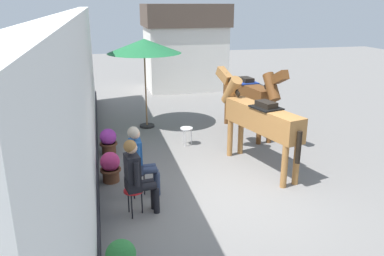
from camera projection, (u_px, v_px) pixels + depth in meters
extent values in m
plane|color=slate|center=(191.00, 145.00, 10.17)|extent=(40.00, 40.00, 0.00)
cube|color=white|center=(83.00, 100.00, 7.69)|extent=(0.30, 14.00, 3.40)
cube|color=black|center=(90.00, 170.00, 8.16)|extent=(0.34, 14.00, 0.36)
cube|color=silver|center=(185.00, 58.00, 16.58)|extent=(3.20, 2.40, 2.60)
cube|color=brown|center=(184.00, 15.00, 16.04)|extent=(3.40, 2.60, 0.90)
cylinder|color=red|center=(133.00, 191.00, 6.67)|extent=(0.34, 0.34, 0.03)
cylinder|color=black|center=(142.00, 202.00, 6.79)|extent=(0.02, 0.02, 0.45)
cylinder|color=black|center=(128.00, 201.00, 6.82)|extent=(0.02, 0.02, 0.45)
cylinder|color=black|center=(132.00, 207.00, 6.61)|extent=(0.02, 0.02, 0.45)
cube|color=black|center=(133.00, 184.00, 6.63)|extent=(0.29, 0.35, 0.20)
cube|color=black|center=(132.00, 167.00, 6.53)|extent=(0.27, 0.37, 0.44)
sphere|color=tan|center=(131.00, 148.00, 6.43)|extent=(0.20, 0.20, 0.20)
sphere|color=olive|center=(130.00, 146.00, 6.41)|extent=(0.22, 0.22, 0.22)
cylinder|color=black|center=(143.00, 183.00, 6.79)|extent=(0.40, 0.19, 0.13)
cylinder|color=black|center=(154.00, 197.00, 6.95)|extent=(0.11, 0.11, 0.46)
cylinder|color=black|center=(145.00, 187.00, 6.65)|extent=(0.40, 0.19, 0.13)
cylinder|color=black|center=(156.00, 201.00, 6.81)|extent=(0.11, 0.11, 0.46)
cylinder|color=black|center=(131.00, 165.00, 6.73)|extent=(0.09, 0.09, 0.42)
cylinder|color=black|center=(137.00, 174.00, 6.38)|extent=(0.09, 0.09, 0.42)
cylinder|color=black|center=(136.00, 173.00, 7.35)|extent=(0.34, 0.34, 0.03)
cylinder|color=black|center=(144.00, 184.00, 7.45)|extent=(0.02, 0.02, 0.45)
cylinder|color=black|center=(133.00, 182.00, 7.52)|extent=(0.02, 0.02, 0.45)
cylinder|color=black|center=(134.00, 188.00, 7.29)|extent=(0.02, 0.02, 0.45)
cube|color=#2D3851|center=(136.00, 168.00, 7.31)|extent=(0.24, 0.32, 0.20)
cube|color=#1E4C8C|center=(135.00, 152.00, 7.22)|extent=(0.22, 0.34, 0.44)
sphere|color=tan|center=(135.00, 134.00, 7.11)|extent=(0.20, 0.20, 0.20)
sphere|color=#B2A38E|center=(133.00, 132.00, 7.09)|extent=(0.22, 0.22, 0.22)
cylinder|color=#2D3851|center=(146.00, 167.00, 7.45)|extent=(0.38, 0.13, 0.13)
cylinder|color=#2D3851|center=(156.00, 181.00, 7.58)|extent=(0.11, 0.11, 0.46)
cylinder|color=#2D3851|center=(147.00, 171.00, 7.30)|extent=(0.38, 0.13, 0.13)
cylinder|color=#2D3851|center=(157.00, 184.00, 7.43)|extent=(0.11, 0.11, 0.46)
cylinder|color=#1E4C8C|center=(136.00, 150.00, 7.42)|extent=(0.09, 0.09, 0.42)
cylinder|color=#1E4C8C|center=(138.00, 158.00, 7.05)|extent=(0.09, 0.09, 0.42)
cube|color=#9E6B38|center=(262.00, 119.00, 8.35)|extent=(0.99, 2.24, 0.52)
cylinder|color=#9E6B38|center=(230.00, 138.00, 9.31)|extent=(0.13, 0.13, 0.90)
cylinder|color=#9E6B38|center=(241.00, 136.00, 9.45)|extent=(0.13, 0.13, 0.90)
cylinder|color=#9E6B38|center=(284.00, 166.00, 7.69)|extent=(0.13, 0.13, 0.90)
cylinder|color=#9E6B38|center=(296.00, 163.00, 7.83)|extent=(0.13, 0.13, 0.90)
cylinder|color=#9E6B38|center=(232.00, 90.00, 9.23)|extent=(0.43, 0.68, 0.73)
cube|color=#9E6B38|center=(224.00, 75.00, 9.42)|extent=(0.31, 0.56, 0.40)
cube|color=black|center=(232.00, 85.00, 9.17)|extent=(0.20, 0.62, 0.48)
cylinder|color=black|center=(299.00, 147.00, 7.47)|extent=(0.12, 0.12, 0.65)
cube|color=black|center=(266.00, 108.00, 8.18)|extent=(0.64, 0.71, 0.03)
cube|color=black|center=(266.00, 104.00, 8.16)|extent=(0.38, 0.50, 0.12)
cube|color=brown|center=(247.00, 93.00, 10.79)|extent=(0.72, 2.24, 0.52)
cylinder|color=brown|center=(269.00, 126.00, 10.19)|extent=(0.13, 0.13, 0.90)
cylinder|color=brown|center=(259.00, 128.00, 10.09)|extent=(0.13, 0.13, 0.90)
cylinder|color=brown|center=(236.00, 108.00, 11.92)|extent=(0.13, 0.13, 0.90)
cylinder|color=brown|center=(227.00, 109.00, 11.81)|extent=(0.13, 0.13, 0.90)
cylinder|color=brown|center=(272.00, 87.00, 9.60)|extent=(0.36, 0.66, 0.73)
cube|color=brown|center=(280.00, 77.00, 9.21)|extent=(0.25, 0.55, 0.40)
cube|color=black|center=(271.00, 81.00, 9.58)|extent=(0.12, 0.63, 0.48)
cylinder|color=black|center=(229.00, 94.00, 11.89)|extent=(0.11, 0.11, 0.65)
cube|color=navy|center=(246.00, 82.00, 10.80)|extent=(0.57, 0.66, 0.03)
cube|color=black|center=(246.00, 80.00, 10.77)|extent=(0.33, 0.47, 0.12)
sphere|color=#2D7A38|center=(121.00, 255.00, 5.01)|extent=(0.40, 0.40, 0.40)
cylinder|color=brown|center=(111.00, 175.00, 8.04)|extent=(0.34, 0.34, 0.28)
cylinder|color=brown|center=(111.00, 170.00, 8.00)|extent=(0.43, 0.43, 0.04)
sphere|color=#B22D66|center=(110.00, 162.00, 7.95)|extent=(0.40, 0.40, 0.40)
cylinder|color=brown|center=(109.00, 148.00, 9.51)|extent=(0.34, 0.34, 0.28)
cylinder|color=brown|center=(109.00, 144.00, 9.48)|extent=(0.43, 0.43, 0.04)
sphere|color=purple|center=(108.00, 137.00, 9.42)|extent=(0.40, 0.40, 0.40)
cylinder|color=black|center=(147.00, 126.00, 11.63)|extent=(0.44, 0.44, 0.06)
cylinder|color=olive|center=(146.00, 91.00, 11.30)|extent=(0.04, 0.04, 2.20)
cone|color=#1E6638|center=(144.00, 46.00, 10.90)|extent=(2.10, 2.10, 0.40)
cylinder|color=white|center=(187.00, 128.00, 10.03)|extent=(0.32, 0.32, 0.03)
cylinder|color=silver|center=(191.00, 136.00, 10.13)|extent=(0.02, 0.02, 0.43)
cylinder|color=silver|center=(183.00, 136.00, 10.19)|extent=(0.02, 0.02, 0.43)
cylinder|color=silver|center=(185.00, 138.00, 9.98)|extent=(0.02, 0.02, 0.43)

